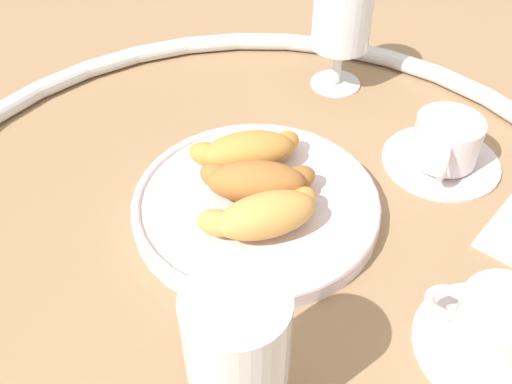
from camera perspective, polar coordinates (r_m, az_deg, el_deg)
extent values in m
plane|color=#997551|center=(0.61, 0.01, -4.27)|extent=(2.20, 2.20, 0.00)
torus|color=silver|center=(0.61, 0.01, -3.50)|extent=(0.79, 0.79, 0.02)
cylinder|color=silver|center=(0.63, 0.00, -1.37)|extent=(0.26, 0.26, 0.02)
torus|color=silver|center=(0.63, 0.00, -0.76)|extent=(0.26, 0.26, 0.01)
ellipsoid|color=#D6994C|center=(0.57, 0.85, -2.31)|extent=(0.11, 0.08, 0.04)
ellipsoid|color=#D6994C|center=(0.60, 4.23, -1.02)|extent=(0.05, 0.04, 0.03)
ellipsoid|color=#D6994C|center=(0.58, -3.57, -2.99)|extent=(0.05, 0.05, 0.03)
ellipsoid|color=#AD6B33|center=(0.61, 0.00, 1.00)|extent=(0.11, 0.10, 0.04)
ellipsoid|color=#AD6B33|center=(0.62, 3.93, 1.22)|extent=(0.05, 0.03, 0.03)
ellipsoid|color=#AD6B33|center=(0.62, -3.88, 1.32)|extent=(0.04, 0.05, 0.03)
ellipsoid|color=#CC893D|center=(0.65, -0.76, 3.94)|extent=(0.11, 0.09, 0.04)
ellipsoid|color=#CC893D|center=(0.67, 2.61, 4.58)|extent=(0.05, 0.03, 0.03)
ellipsoid|color=#CC893D|center=(0.66, -4.63, 3.61)|extent=(0.05, 0.05, 0.03)
cylinder|color=silver|center=(0.57, 21.67, -13.43)|extent=(0.14, 0.14, 0.01)
cylinder|color=silver|center=(0.54, 22.50, -11.62)|extent=(0.08, 0.08, 0.05)
cylinder|color=brown|center=(0.53, 23.13, -10.22)|extent=(0.07, 0.07, 0.01)
torus|color=silver|center=(0.54, 17.94, -10.07)|extent=(0.03, 0.04, 0.04)
cylinder|color=silver|center=(0.73, 17.31, 2.93)|extent=(0.14, 0.14, 0.01)
cylinder|color=silver|center=(0.71, 17.82, 4.80)|extent=(0.08, 0.08, 0.05)
cylinder|color=brown|center=(0.70, 18.20, 6.22)|extent=(0.07, 0.07, 0.01)
torus|color=silver|center=(0.67, 17.55, 2.73)|extent=(0.04, 0.03, 0.04)
cylinder|color=white|center=(0.42, -1.88, -13.61)|extent=(0.08, 0.08, 0.08)
cylinder|color=#E0CC4C|center=(0.43, -1.85, -14.35)|extent=(0.07, 0.07, 0.06)
cylinder|color=white|center=(0.84, 7.61, 10.35)|extent=(0.07, 0.07, 0.01)
cylinder|color=white|center=(0.82, 7.80, 12.10)|extent=(0.01, 0.01, 0.05)
cylinder|color=white|center=(0.79, 8.27, 16.29)|extent=(0.08, 0.08, 0.08)
cylinder|color=gold|center=(0.80, 8.16, 15.27)|extent=(0.07, 0.07, 0.04)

